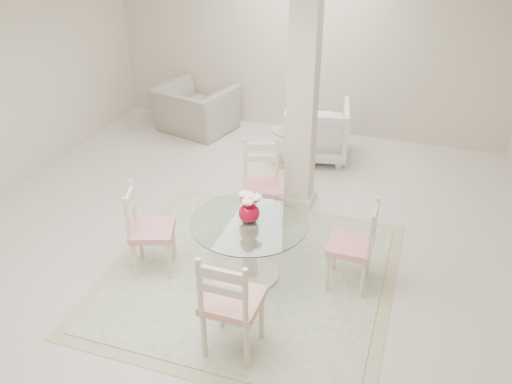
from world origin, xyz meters
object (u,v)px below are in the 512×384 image
(dining_table, at_px, (249,249))
(recliner_taupe, at_px, (195,109))
(dining_chair_west, at_px, (145,224))
(armchair_white, at_px, (316,130))
(column, at_px, (303,95))
(dining_chair_north, at_px, (261,178))
(dining_chair_south, at_px, (229,298))
(dining_chair_east, at_px, (358,240))
(red_vase, at_px, (249,208))
(side_table, at_px, (289,147))

(dining_table, distance_m, recliner_taupe, 3.74)
(dining_chair_west, xyz_separation_m, armchair_white, (0.99, 3.07, -0.14))
(column, distance_m, recliner_taupe, 2.80)
(dining_chair_north, xyz_separation_m, dining_chair_south, (0.39, -2.00, 0.02))
(recliner_taupe, bearing_deg, dining_chair_east, 149.41)
(dining_table, xyz_separation_m, red_vase, (0.00, -0.00, 0.46))
(dining_table, distance_m, side_table, 2.57)
(armchair_white, bearing_deg, dining_table, 79.18)
(recliner_taupe, bearing_deg, dining_table, 136.52)
(armchair_white, height_order, side_table, armchair_white)
(red_vase, xyz_separation_m, recliner_taupe, (-1.99, 3.17, -0.43))
(red_vase, relative_size, recliner_taupe, 0.27)
(recliner_taupe, bearing_deg, dining_chair_south, 131.90)
(column, bearing_deg, recliner_taupe, 142.57)
(dining_chair_north, xyz_separation_m, armchair_white, (0.20, 1.87, -0.16))
(red_vase, height_order, recliner_taupe, red_vase)
(dining_table, bearing_deg, red_vase, -18.43)
(dining_chair_north, bearing_deg, red_vase, -97.64)
(dining_chair_east, xyz_separation_m, armchair_white, (-1.00, 2.68, -0.13))
(recliner_taupe, relative_size, armchair_white, 1.26)
(column, xyz_separation_m, dining_chair_east, (0.91, -1.40, -0.82))
(red_vase, bearing_deg, armchair_white, 90.14)
(armchair_white, bearing_deg, column, 83.07)
(dining_table, relative_size, recliner_taupe, 1.01)
(side_table, bearing_deg, column, -67.83)
(dining_chair_north, bearing_deg, recliner_taupe, 109.94)
(column, bearing_deg, dining_table, -93.04)
(dining_chair_east, distance_m, dining_chair_west, 2.03)
(dining_chair_south, distance_m, side_table, 3.60)
(column, bearing_deg, dining_chair_east, -56.81)
(dining_chair_east, height_order, recliner_taupe, dining_chair_east)
(dining_chair_north, bearing_deg, dining_chair_west, -142.60)
(red_vase, xyz_separation_m, side_table, (-0.31, 2.55, -0.56))
(dining_chair_south, bearing_deg, column, -87.26)
(side_table, bearing_deg, dining_table, -83.08)
(column, xyz_separation_m, red_vase, (-0.08, -1.58, -0.56))
(dining_chair_east, height_order, dining_chair_north, dining_chair_north)
(dining_chair_south, bearing_deg, dining_chair_east, -123.86)
(recliner_taupe, distance_m, side_table, 1.80)
(dining_table, distance_m, dining_chair_south, 1.05)
(red_vase, height_order, dining_chair_west, dining_chair_west)
(dining_chair_west, bearing_deg, red_vase, -98.00)
(column, height_order, dining_chair_north, column)
(dining_chair_south, xyz_separation_m, recliner_taupe, (-2.17, 4.17, -0.23))
(dining_chair_east, bearing_deg, dining_chair_west, -78.90)
(red_vase, bearing_deg, dining_chair_south, -79.68)
(red_vase, distance_m, dining_chair_south, 1.04)
(dining_chair_west, relative_size, side_table, 2.04)
(dining_chair_west, distance_m, side_table, 2.85)
(dining_chair_west, bearing_deg, dining_chair_south, -143.82)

